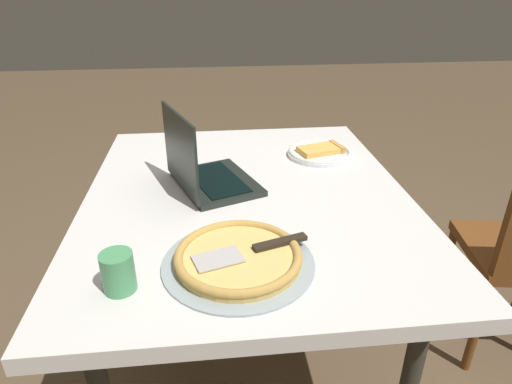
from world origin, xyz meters
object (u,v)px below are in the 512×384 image
at_px(dining_table, 247,213).
at_px(drink_cup, 118,272).
at_px(pizza_tray, 239,257).
at_px(table_knife, 172,147).
at_px(pizza_plate, 320,152).
at_px(laptop, 204,171).

xyz_separation_m(dining_table, drink_cup, (-0.43, 0.32, 0.12)).
height_order(dining_table, pizza_tray, pizza_tray).
distance_m(pizza_tray, table_knife, 0.82).
bearing_deg(drink_cup, dining_table, -36.31).
distance_m(pizza_plate, table_knife, 0.58).
height_order(dining_table, laptop, laptop).
xyz_separation_m(laptop, pizza_tray, (-0.42, -0.08, -0.04)).
bearing_deg(table_knife, pizza_plate, -103.91).
bearing_deg(drink_cup, table_knife, -3.91).
bearing_deg(pizza_tray, laptop, 10.50).
bearing_deg(laptop, pizza_tray, -169.50).
relative_size(dining_table, pizza_plate, 5.06).
xyz_separation_m(pizza_tray, drink_cup, (-0.06, 0.26, 0.03)).
distance_m(laptop, pizza_plate, 0.49).
height_order(laptop, drink_cup, laptop).
relative_size(table_knife, drink_cup, 2.66).
xyz_separation_m(table_knife, drink_cup, (-0.86, 0.06, 0.04)).
xyz_separation_m(dining_table, pizza_tray, (-0.37, 0.05, 0.09)).
bearing_deg(pizza_tray, table_knife, 14.59).
bearing_deg(dining_table, table_knife, 31.59).
bearing_deg(laptop, table_knife, 19.15).
bearing_deg(laptop, dining_table, -112.87).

